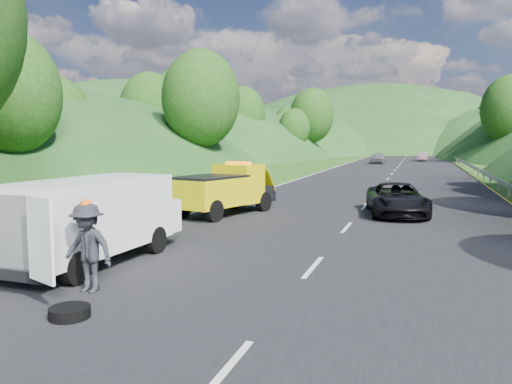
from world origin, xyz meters
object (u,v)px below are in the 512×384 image
(white_van, at_px, (92,216))
(child, at_px, (159,240))
(worker, at_px, (89,293))
(tow_truck, at_px, (225,189))
(woman, at_px, (128,236))
(suitcase, at_px, (89,226))
(spare_tire, at_px, (70,319))
(passing_suv, at_px, (396,215))

(white_van, distance_m, child, 3.52)
(white_van, relative_size, worker, 3.34)
(worker, bearing_deg, tow_truck, 100.72)
(tow_truck, height_order, woman, tow_truck)
(woman, height_order, child, woman)
(suitcase, bearing_deg, spare_tire, -55.64)
(woman, height_order, worker, worker)
(child, xyz_separation_m, passing_suv, (7.01, 7.82, 0.00))
(white_van, bearing_deg, passing_suv, 59.71)
(suitcase, height_order, spare_tire, suitcase)
(white_van, xyz_separation_m, suitcase, (-2.60, 3.32, -0.95))
(tow_truck, xyz_separation_m, child, (-0.01, -5.72, -1.10))
(child, distance_m, worker, 5.56)
(suitcase, xyz_separation_m, spare_tire, (4.67, -6.83, -0.30))
(spare_tire, distance_m, passing_suv, 15.46)
(child, xyz_separation_m, worker, (1.35, -5.39, 0.00))
(worker, relative_size, spare_tire, 2.58)
(passing_suv, bearing_deg, white_van, -132.32)
(tow_truck, bearing_deg, woman, -88.60)
(tow_truck, xyz_separation_m, woman, (-1.35, -5.40, -1.10))
(tow_truck, distance_m, passing_suv, 7.40)
(white_van, distance_m, passing_suv, 13.24)
(tow_truck, bearing_deg, white_van, -75.04)
(tow_truck, xyz_separation_m, spare_tire, (1.99, -12.52, -1.10))
(worker, height_order, spare_tire, worker)
(tow_truck, distance_m, worker, 11.25)
(tow_truck, height_order, suitcase, tow_truck)
(tow_truck, bearing_deg, passing_suv, 32.20)
(suitcase, xyz_separation_m, passing_suv, (9.69, 7.79, -0.30))
(white_van, distance_m, worker, 2.83)
(woman, xyz_separation_m, worker, (2.70, -5.71, 0.00))
(white_van, height_order, suitcase, white_van)
(worker, height_order, passing_suv, worker)
(tow_truck, height_order, white_van, tow_truck)
(tow_truck, relative_size, white_van, 0.88)
(child, bearing_deg, spare_tire, -31.29)
(suitcase, bearing_deg, woman, 12.37)
(spare_tire, bearing_deg, child, 106.36)
(child, bearing_deg, woman, -150.93)
(white_van, bearing_deg, woman, 111.66)
(tow_truck, bearing_deg, spare_tire, -65.48)
(spare_tire, bearing_deg, suitcase, 124.36)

